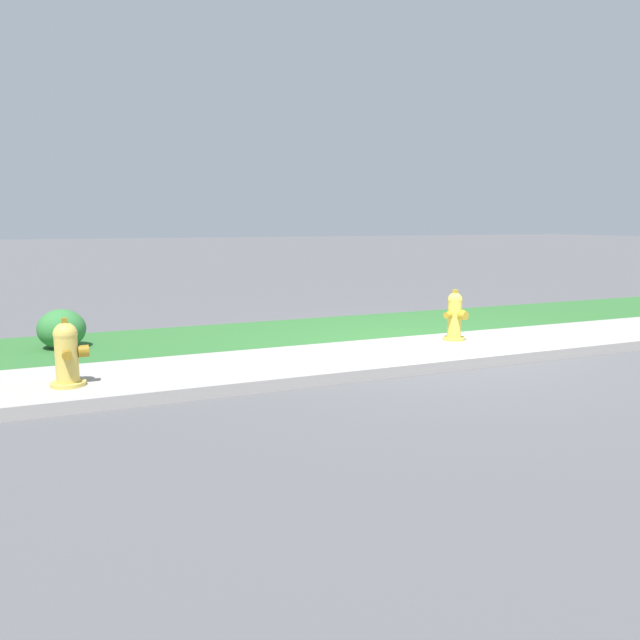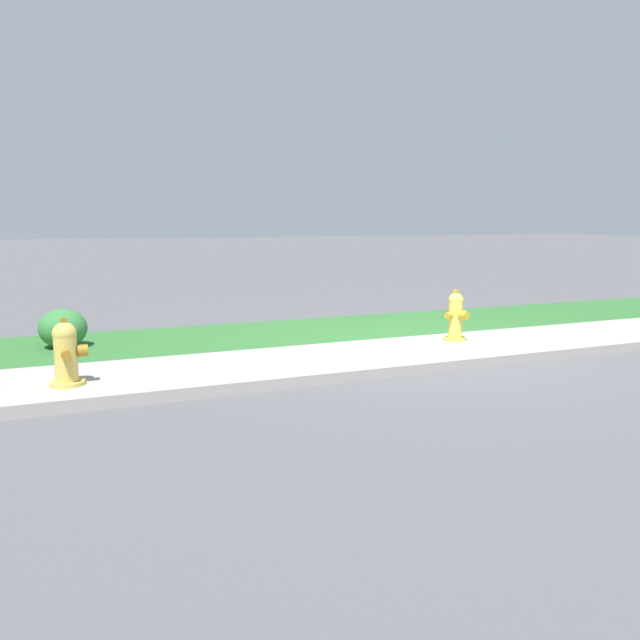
# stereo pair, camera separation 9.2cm
# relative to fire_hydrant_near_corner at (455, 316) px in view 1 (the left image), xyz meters

# --- Properties ---
(ground_plane) EXTENTS (120.00, 120.00, 0.00)m
(ground_plane) POSITION_rel_fire_hydrant_near_corner_xyz_m (-0.64, -0.41, -0.34)
(ground_plane) COLOR #515154
(sidewalk_pavement) EXTENTS (18.00, 1.83, 0.01)m
(sidewalk_pavement) POSITION_rel_fire_hydrant_near_corner_xyz_m (-0.64, -0.41, -0.33)
(sidewalk_pavement) COLOR #9E9993
(sidewalk_pavement) RESTS_ON ground
(grass_verge) EXTENTS (18.00, 2.15, 0.01)m
(grass_verge) POSITION_rel_fire_hydrant_near_corner_xyz_m (-0.64, 1.57, -0.34)
(grass_verge) COLOR #2D662D
(grass_verge) RESTS_ON ground
(street_curb) EXTENTS (18.00, 0.16, 0.12)m
(street_curb) POSITION_rel_fire_hydrant_near_corner_xyz_m (-0.64, -1.41, -0.28)
(street_curb) COLOR #9E9993
(street_curb) RESTS_ON ground
(fire_hydrant_near_corner) EXTENTS (0.38, 0.35, 0.71)m
(fire_hydrant_near_corner) POSITION_rel_fire_hydrant_near_corner_xyz_m (0.00, 0.00, 0.00)
(fire_hydrant_near_corner) COLOR yellow
(fire_hydrant_near_corner) RESTS_ON ground
(fire_hydrant_mid_block) EXTENTS (0.38, 0.40, 0.69)m
(fire_hydrant_mid_block) POSITION_rel_fire_hydrant_near_corner_xyz_m (-4.97, -0.50, -0.01)
(fire_hydrant_mid_block) COLOR gold
(fire_hydrant_mid_block) RESTS_ON ground
(shrub_bush_mid_verge) EXTENTS (0.60, 0.60, 0.51)m
(shrub_bush_mid_verge) POSITION_rel_fire_hydrant_near_corner_xyz_m (-4.98, 1.59, -0.08)
(shrub_bush_mid_verge) COLOR #337538
(shrub_bush_mid_verge) RESTS_ON ground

